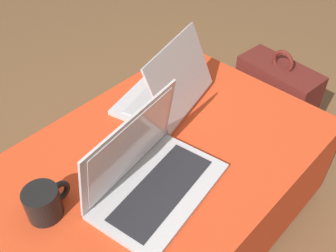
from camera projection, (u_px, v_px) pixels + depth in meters
ground_plane at (166, 221)px, 1.49m from camera, size 14.00×14.00×0.00m
ottoman at (165, 189)px, 1.35m from camera, size 1.02×0.72×0.39m
laptop_near at (150, 175)px, 1.08m from camera, size 0.41×0.28×0.24m
laptop_far at (168, 90)px, 1.36m from camera, size 0.37×0.31×0.24m
backpack at (274, 106)px, 1.69m from camera, size 0.22×0.34×0.47m
coffee_mug at (44, 202)px, 1.02m from camera, size 0.13×0.09×0.09m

